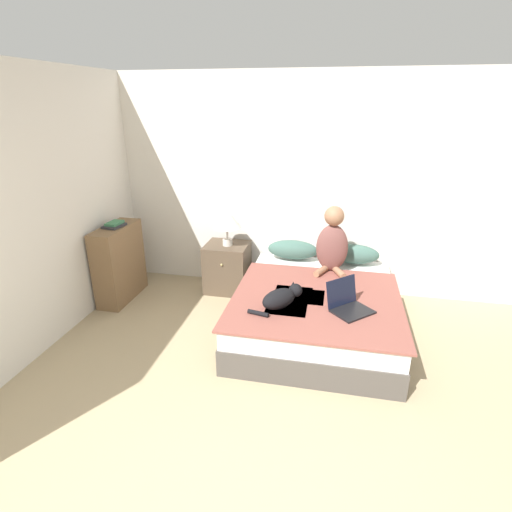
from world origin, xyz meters
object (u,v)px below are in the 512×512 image
(cat_tabby, at_px, (281,298))
(bookshelf, at_px, (119,263))
(laptop_open, at_px, (349,304))
(pillow_far, at_px, (353,254))
(bed, at_px, (316,310))
(table_lamp, at_px, (227,219))
(pillow_near, at_px, (293,250))
(nightstand, at_px, (227,267))
(book_stack_top, at_px, (114,225))
(person_sitting, at_px, (332,243))

(cat_tabby, relative_size, bookshelf, 0.51)
(laptop_open, bearing_deg, cat_tabby, 142.29)
(pillow_far, relative_size, bookshelf, 0.67)
(bed, relative_size, table_lamp, 4.28)
(pillow_near, relative_size, nightstand, 1.00)
(pillow_far, distance_m, book_stack_top, 2.75)
(person_sitting, relative_size, table_lamp, 1.64)
(bookshelf, bearing_deg, person_sitting, 6.58)
(pillow_far, xyz_separation_m, laptop_open, (-0.05, -1.16, -0.06))
(pillow_far, height_order, person_sitting, person_sitting)
(pillow_far, distance_m, laptop_open, 1.16)
(person_sitting, xyz_separation_m, table_lamp, (-1.24, 0.17, 0.14))
(nightstand, height_order, bookshelf, bookshelf)
(nightstand, height_order, table_lamp, table_lamp)
(person_sitting, height_order, laptop_open, person_sitting)
(table_lamp, relative_size, book_stack_top, 1.76)
(person_sitting, relative_size, bookshelf, 0.82)
(bed, height_order, pillow_far, pillow_far)
(cat_tabby, distance_m, laptop_open, 0.61)
(pillow_far, bearing_deg, book_stack_top, -168.23)
(pillow_near, relative_size, table_lamp, 1.33)
(book_stack_top, bearing_deg, person_sitting, 6.64)
(pillow_near, height_order, nightstand, pillow_near)
(cat_tabby, height_order, table_lamp, table_lamp)
(person_sitting, bearing_deg, laptop_open, -77.92)
(person_sitting, bearing_deg, pillow_far, 48.51)
(bed, relative_size, pillow_far, 3.21)
(pillow_near, bearing_deg, pillow_far, 0.00)
(laptop_open, distance_m, table_lamp, 1.82)
(book_stack_top, bearing_deg, pillow_far, 11.77)
(pillow_far, distance_m, table_lamp, 1.52)
(bed, height_order, cat_tabby, cat_tabby)
(nightstand, relative_size, book_stack_top, 2.35)
(person_sitting, distance_m, bookshelf, 2.47)
(bed, relative_size, nightstand, 3.20)
(bed, height_order, laptop_open, laptop_open)
(pillow_near, bearing_deg, nightstand, -173.81)
(bed, height_order, book_stack_top, book_stack_top)
(table_lamp, height_order, book_stack_top, table_lamp)
(bed, xyz_separation_m, cat_tabby, (-0.30, -0.41, 0.32))
(person_sitting, relative_size, book_stack_top, 2.88)
(pillow_far, distance_m, bookshelf, 2.73)
(pillow_near, relative_size, cat_tabby, 1.31)
(pillow_near, distance_m, pillow_far, 0.70)
(bed, relative_size, person_sitting, 2.61)
(person_sitting, relative_size, laptop_open, 1.58)
(book_stack_top, bearing_deg, table_lamp, 20.67)
(nightstand, bearing_deg, cat_tabby, -53.64)
(cat_tabby, xyz_separation_m, book_stack_top, (-2.01, 0.67, 0.37))
(laptop_open, bearing_deg, pillow_near, 75.32)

